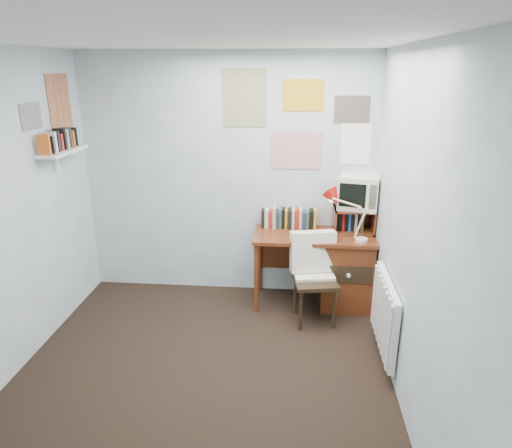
{
  "coord_description": "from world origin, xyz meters",
  "views": [
    {
      "loc": [
        0.69,
        -2.82,
        2.33
      ],
      "look_at": [
        0.36,
        0.95,
        1.03
      ],
      "focal_mm": 32.0,
      "sensor_mm": 36.0,
      "label": 1
    }
  ],
  "objects_px": {
    "desk_lamp": "(363,220)",
    "wall_shelf": "(62,151)",
    "crt_tv": "(359,190)",
    "desk_chair": "(315,282)",
    "tv_riser": "(353,220)",
    "radiator": "(385,314)",
    "desk": "(340,268)"
  },
  "relations": [
    {
      "from": "desk",
      "to": "wall_shelf",
      "type": "bearing_deg",
      "value": -171.6
    },
    {
      "from": "desk_chair",
      "to": "wall_shelf",
      "type": "bearing_deg",
      "value": 170.47
    },
    {
      "from": "desk",
      "to": "tv_riser",
      "type": "distance_m",
      "value": 0.51
    },
    {
      "from": "crt_tv",
      "to": "radiator",
      "type": "distance_m",
      "value": 1.32
    },
    {
      "from": "desk_chair",
      "to": "radiator",
      "type": "relative_size",
      "value": 1.05
    },
    {
      "from": "desk_lamp",
      "to": "tv_riser",
      "type": "xyz_separation_m",
      "value": [
        -0.05,
        0.27,
        -0.09
      ]
    },
    {
      "from": "tv_riser",
      "to": "radiator",
      "type": "bearing_deg",
      "value": -80.72
    },
    {
      "from": "tv_riser",
      "to": "wall_shelf",
      "type": "height_order",
      "value": "wall_shelf"
    },
    {
      "from": "desk_lamp",
      "to": "tv_riser",
      "type": "height_order",
      "value": "desk_lamp"
    },
    {
      "from": "radiator",
      "to": "crt_tv",
      "type": "bearing_deg",
      "value": 97.15
    },
    {
      "from": "desk_chair",
      "to": "tv_riser",
      "type": "distance_m",
      "value": 0.77
    },
    {
      "from": "crt_tv",
      "to": "wall_shelf",
      "type": "distance_m",
      "value": 2.81
    },
    {
      "from": "radiator",
      "to": "wall_shelf",
      "type": "height_order",
      "value": "wall_shelf"
    },
    {
      "from": "desk_chair",
      "to": "desk_lamp",
      "type": "xyz_separation_m",
      "value": [
        0.43,
        0.21,
        0.56
      ]
    },
    {
      "from": "desk_lamp",
      "to": "radiator",
      "type": "height_order",
      "value": "desk_lamp"
    },
    {
      "from": "desk_chair",
      "to": "radiator",
      "type": "height_order",
      "value": "desk_chair"
    },
    {
      "from": "desk",
      "to": "wall_shelf",
      "type": "distance_m",
      "value": 2.87
    },
    {
      "from": "crt_tv",
      "to": "wall_shelf",
      "type": "xyz_separation_m",
      "value": [
        -2.73,
        -0.51,
        0.43
      ]
    },
    {
      "from": "desk",
      "to": "radiator",
      "type": "height_order",
      "value": "desk"
    },
    {
      "from": "desk",
      "to": "radiator",
      "type": "xyz_separation_m",
      "value": [
        0.29,
        -0.93,
        0.01
      ]
    },
    {
      "from": "crt_tv",
      "to": "radiator",
      "type": "bearing_deg",
      "value": -70.08
    },
    {
      "from": "desk_chair",
      "to": "wall_shelf",
      "type": "xyz_separation_m",
      "value": [
        -2.31,
        -0.01,
        1.2
      ]
    },
    {
      "from": "tv_riser",
      "to": "desk",
      "type": "bearing_deg",
      "value": -137.04
    },
    {
      "from": "desk_chair",
      "to": "wall_shelf",
      "type": "relative_size",
      "value": 1.36
    },
    {
      "from": "desk_lamp",
      "to": "tv_riser",
      "type": "distance_m",
      "value": 0.29
    },
    {
      "from": "desk",
      "to": "tv_riser",
      "type": "bearing_deg",
      "value": 42.96
    },
    {
      "from": "radiator",
      "to": "wall_shelf",
      "type": "bearing_deg",
      "value": 169.11
    },
    {
      "from": "desk_lamp",
      "to": "crt_tv",
      "type": "relative_size",
      "value": 1.14
    },
    {
      "from": "desk_lamp",
      "to": "wall_shelf",
      "type": "distance_m",
      "value": 2.82
    },
    {
      "from": "tv_riser",
      "to": "desk_lamp",
      "type": "bearing_deg",
      "value": -79.55
    },
    {
      "from": "desk_lamp",
      "to": "radiator",
      "type": "xyz_separation_m",
      "value": [
        0.12,
        -0.77,
        -0.56
      ]
    },
    {
      "from": "desk_lamp",
      "to": "crt_tv",
      "type": "bearing_deg",
      "value": 73.99
    }
  ]
}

